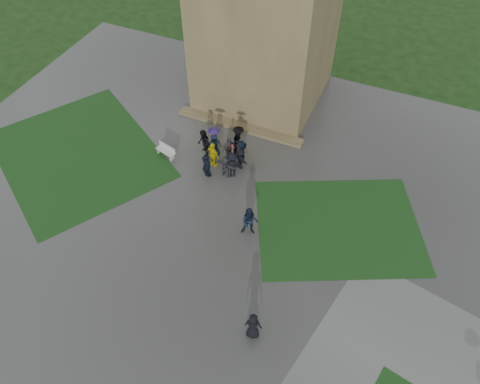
% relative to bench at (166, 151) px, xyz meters
% --- Properties ---
extents(ground, '(120.00, 120.00, 0.00)m').
position_rel_bench_xyz_m(ground, '(3.22, -6.20, -0.44)').
color(ground, black).
extents(plaza, '(34.00, 34.00, 0.02)m').
position_rel_bench_xyz_m(plaza, '(3.22, -4.20, -0.43)').
color(plaza, '#343432').
rests_on(plaza, ground).
extents(lawn_inset_left, '(14.10, 13.46, 0.01)m').
position_rel_bench_xyz_m(lawn_inset_left, '(-5.28, -2.20, -0.41)').
color(lawn_inset_left, black).
rests_on(lawn_inset_left, plaza).
extents(lawn_inset_right, '(11.12, 10.15, 0.01)m').
position_rel_bench_xyz_m(lawn_inset_right, '(11.72, -1.20, -0.41)').
color(lawn_inset_right, black).
rests_on(lawn_inset_right, plaza).
extents(tower_plinth, '(9.00, 0.80, 0.22)m').
position_rel_bench_xyz_m(tower_plinth, '(3.22, 4.40, -0.31)').
color(tower_plinth, brown).
rests_on(tower_plinth, plaza).
extents(bench, '(1.46, 0.78, 0.81)m').
position_rel_bench_xyz_m(bench, '(0.00, 0.00, 0.00)').
color(bench, '#B3B2AE').
rests_on(bench, plaza).
extents(visitor_cluster, '(3.62, 3.58, 2.53)m').
position_rel_bench_xyz_m(visitor_cluster, '(3.89, 0.71, 0.60)').
color(visitor_cluster, black).
rests_on(visitor_cluster, plaza).
extents(pedestrian_mid, '(1.05, 0.78, 1.93)m').
position_rel_bench_xyz_m(pedestrian_mid, '(7.30, -3.60, 0.55)').
color(pedestrian_mid, black).
rests_on(pedestrian_mid, plaza).
extents(pedestrian_near, '(0.93, 0.72, 1.71)m').
position_rel_bench_xyz_m(pedestrian_near, '(9.75, -9.05, 0.44)').
color(pedestrian_near, black).
rests_on(pedestrian_near, plaza).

